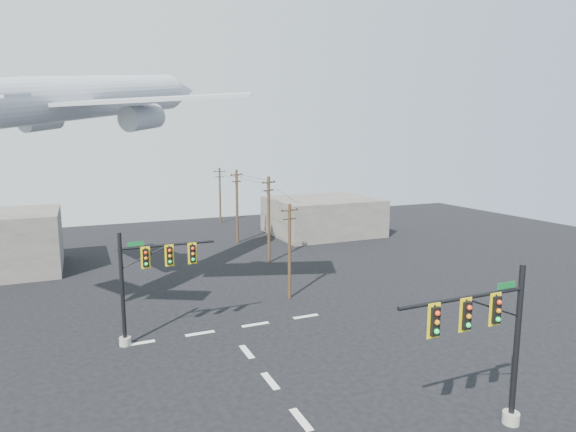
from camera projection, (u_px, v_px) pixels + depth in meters
name	position (u px, v px, depth m)	size (l,w,h in m)	color
ground	(301.00, 420.00, 22.68)	(120.00, 120.00, 0.00)	black
lane_markings	(262.00, 370.00, 27.51)	(14.00, 21.20, 0.01)	silver
signal_mast_near	(491.00, 343.00, 21.00)	(7.00, 0.84, 7.62)	gray
signal_mast_far	(146.00, 281.00, 30.78)	(6.34, 0.81, 7.38)	gray
utility_pole_a	(290.00, 250.00, 39.46)	(1.58, 0.35, 7.92)	#412A1B
utility_pole_b	(269.00, 218.00, 50.97)	(1.76, 0.87, 9.25)	#412A1B
utility_pole_c	(237.00, 205.00, 61.05)	(1.81, 0.84, 9.33)	#412A1B
utility_pole_d	(220.00, 194.00, 75.78)	(1.71, 0.81, 8.72)	#412A1B
power_lines	(246.00, 180.00, 57.06)	(6.29, 38.12, 0.68)	black
airliner	(90.00, 98.00, 36.03)	(23.63, 23.59, 7.49)	#B2B7BF
building_right	(322.00, 216.00, 67.18)	(14.00, 12.00, 5.00)	slate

